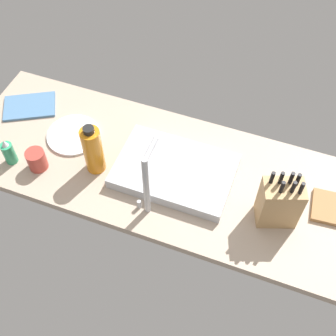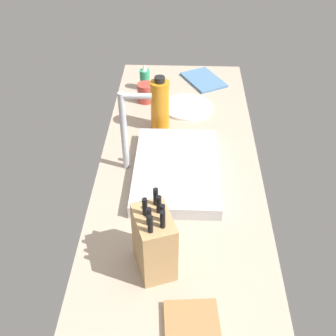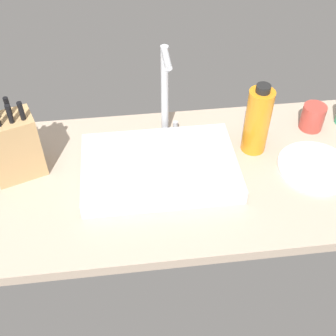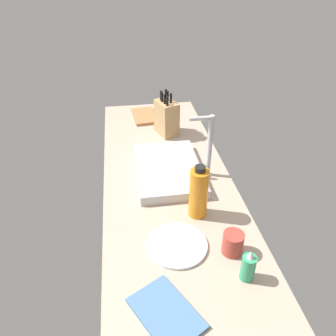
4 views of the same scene
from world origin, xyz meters
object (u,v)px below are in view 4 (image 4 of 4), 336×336
object	(u,v)px
soap_bottle	(248,267)
dish_towel	(166,313)
faucet	(208,143)
knife_block	(167,118)
water_bottle	(199,193)
dinner_plate	(177,245)
coffee_mug	(233,243)
sink_basin	(168,169)
cutting_board	(144,116)

from	to	relation	value
soap_bottle	dish_towel	bearing A→B (deg)	-72.34
faucet	knife_block	bearing A→B (deg)	-164.46
water_bottle	soap_bottle	bearing A→B (deg)	15.31
water_bottle	dinner_plate	distance (cm)	22.85
faucet	coffee_mug	size ratio (longest dim) A/B	3.63
sink_basin	water_bottle	distance (cm)	33.30
knife_block	dinner_plate	xyz separation A→B (cm)	(89.64, -9.31, -9.86)
knife_block	cutting_board	xyz separation A→B (cm)	(-24.60, -11.32, -9.56)
cutting_board	coffee_mug	size ratio (longest dim) A/B	2.79
water_bottle	sink_basin	bearing A→B (deg)	-166.14
soap_bottle	water_bottle	xyz separation A→B (cm)	(-33.97, -9.30, 5.75)
faucet	water_bottle	distance (cm)	29.86
knife_block	cutting_board	bearing A→B (deg)	-174.89
faucet	dinner_plate	bearing A→B (deg)	-26.79
cutting_board	coffee_mug	xyz separation A→B (cm)	(119.82, 21.50, 3.50)
sink_basin	faucet	bearing A→B (deg)	77.51
water_bottle	coffee_mug	size ratio (longest dim) A/B	2.73
faucet	coffee_mug	xyz separation A→B (cm)	(49.31, -2.59, -13.56)
knife_block	soap_bottle	distance (cm)	107.75
coffee_mug	soap_bottle	bearing A→B (deg)	6.58
cutting_board	dish_towel	bearing A→B (deg)	-2.51
knife_block	coffee_mug	bearing A→B (deg)	-13.51
knife_block	dish_towel	size ratio (longest dim) A/B	1.13
faucet	knife_block	distance (cm)	48.25
sink_basin	coffee_mug	size ratio (longest dim) A/B	5.29
soap_bottle	water_bottle	distance (cm)	35.69
faucet	water_bottle	size ratio (longest dim) A/B	1.33
cutting_board	dinner_plate	world-z (taller)	cutting_board
dish_towel	coffee_mug	world-z (taller)	coffee_mug
faucet	soap_bottle	distance (cm)	62.37
dinner_plate	faucet	bearing A→B (deg)	153.21
soap_bottle	dish_towel	world-z (taller)	soap_bottle
sink_basin	water_bottle	size ratio (longest dim) A/B	1.94
sink_basin	cutting_board	xyz separation A→B (cm)	(-66.48, -5.87, -1.48)
faucet	water_bottle	xyz separation A→B (cm)	(27.13, -10.53, -6.71)
coffee_mug	knife_block	bearing A→B (deg)	-173.90
cutting_board	faucet	bearing A→B (deg)	18.86
faucet	knife_block	xyz separation A→B (cm)	(-45.92, -12.77, -7.50)
cutting_board	water_bottle	size ratio (longest dim) A/B	1.02
soap_bottle	faucet	bearing A→B (deg)	178.84
water_bottle	dish_towel	size ratio (longest dim) A/B	1.05
knife_block	dish_towel	xyz separation A→B (cm)	(116.26, -17.49, -9.86)
soap_bottle	coffee_mug	bearing A→B (deg)	-173.42
knife_block	coffee_mug	world-z (taller)	knife_block
sink_basin	coffee_mug	distance (cm)	55.62
sink_basin	dish_towel	world-z (taller)	sink_basin
dinner_plate	sink_basin	bearing A→B (deg)	175.38
dinner_plate	dish_towel	distance (cm)	27.85
sink_basin	dinner_plate	xyz separation A→B (cm)	(47.76, -3.86, -1.78)
sink_basin	water_bottle	world-z (taller)	water_bottle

